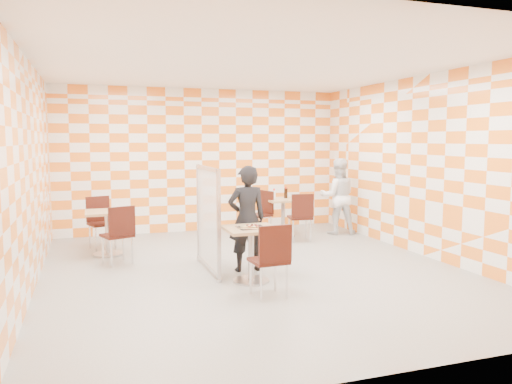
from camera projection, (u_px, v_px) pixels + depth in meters
room_shell at (243, 168)px, 7.77m from camera, size 7.00×7.00×7.00m
main_table at (251, 245)px, 6.77m from camera, size 0.70×0.70×0.75m
second_table at (283, 211)px, 10.07m from camera, size 0.70×0.70×0.75m
empty_table at (107, 225)px, 8.36m from camera, size 0.70×0.70×0.75m
chair_main_front at (272, 255)px, 6.04m from camera, size 0.45×0.46×0.92m
chair_second_front at (301, 213)px, 9.44m from camera, size 0.49×0.49×0.92m
chair_second_side at (262, 210)px, 9.89m from camera, size 0.54×0.53×0.92m
chair_empty_near at (119, 230)px, 7.68m from camera, size 0.54×0.55×0.92m
chair_empty_far at (100, 218)px, 8.89m from camera, size 0.53×0.54×0.92m
partition at (208, 218)px, 7.32m from camera, size 0.08×1.38×1.55m
man_dark at (247, 219)px, 7.33m from camera, size 0.58×0.39×1.56m
man_white at (338, 196)px, 10.23m from camera, size 0.88×0.76×1.56m
pizza_on_foil at (251, 227)px, 6.73m from camera, size 0.40×0.40×0.04m
sport_bottle at (274, 194)px, 10.10m from camera, size 0.06×0.06×0.20m
soda_bottle at (286, 193)px, 10.15m from camera, size 0.07×0.07×0.23m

